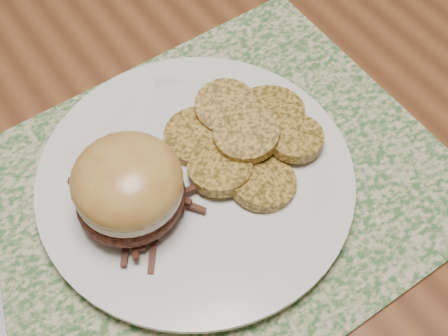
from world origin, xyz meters
The scene contains 4 objects.
placemat centered at (0.13, -0.19, 0.75)m, with size 0.45×0.33×0.00m, color #365E30.
dinner_plate centered at (0.14, -0.17, 0.76)m, with size 0.26×0.26×0.02m, color silver.
pork_sandwich centered at (0.08, -0.17, 0.80)m, with size 0.11×0.11×0.07m.
roasted_potatoes centered at (0.20, -0.17, 0.78)m, with size 0.15×0.15×0.03m.
Camera 1 is at (0.00, -0.42, 1.22)m, focal length 50.00 mm.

